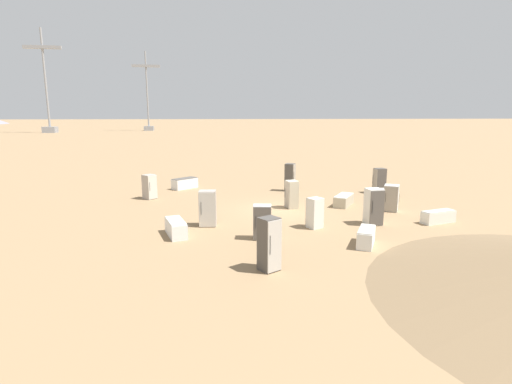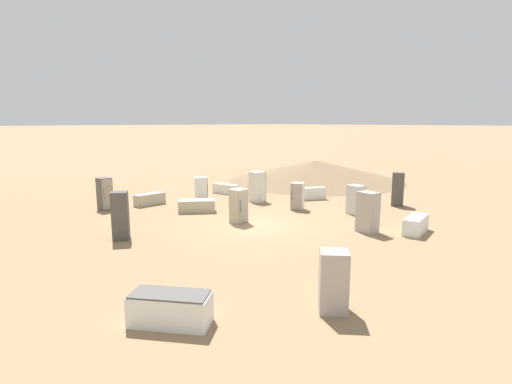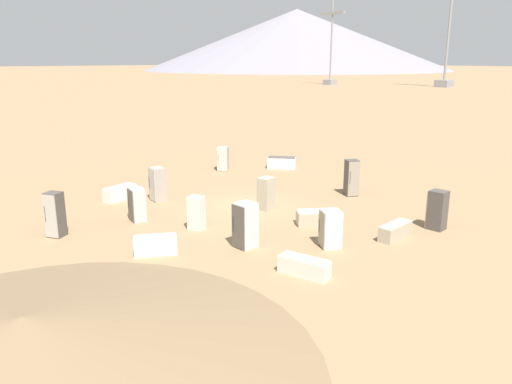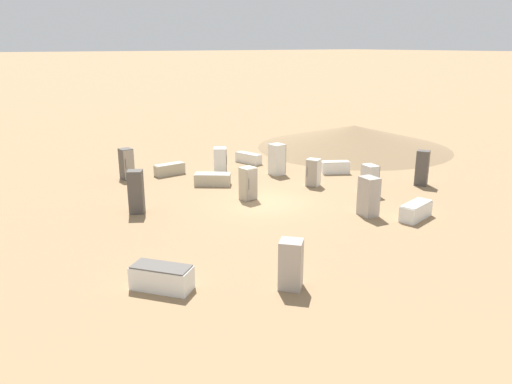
% 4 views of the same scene
% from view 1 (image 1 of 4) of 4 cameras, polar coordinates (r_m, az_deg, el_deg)
% --- Properties ---
extents(ground_plane, '(1000.00, 1000.00, 0.00)m').
position_cam_1_polar(ground_plane, '(22.53, 3.35, -2.54)').
color(ground_plane, '#937551').
extents(power_pylon_0, '(9.03, 3.10, 25.81)m').
position_cam_1_polar(power_pylon_0, '(141.73, -15.19, 11.70)').
color(power_pylon_0, gray).
rests_on(power_pylon_0, ground_plane).
extents(power_pylon_1, '(10.45, 3.58, 29.86)m').
position_cam_1_polar(power_pylon_1, '(135.71, -27.65, 11.44)').
color(power_pylon_1, gray).
rests_on(power_pylon_1, ground_plane).
extents(discarded_fridge_0, '(0.66, 1.76, 0.64)m').
position_cam_1_polar(discarded_fridge_0, '(26.24, 18.32, -0.44)').
color(discarded_fridge_0, '#B2A88E').
rests_on(discarded_fridge_0, ground_plane).
extents(discarded_fridge_1, '(0.95, 0.96, 1.55)m').
position_cam_1_polar(discarded_fridge_1, '(26.17, -14.96, 0.73)').
color(discarded_fridge_1, '#A89E93').
rests_on(discarded_fridge_1, ground_plane).
extents(discarded_fridge_2, '(1.71, 1.95, 0.63)m').
position_cam_1_polar(discarded_fridge_2, '(24.05, 12.42, -1.15)').
color(discarded_fridge_2, '#B2A88E').
rests_on(discarded_fridge_2, ground_plane).
extents(discarded_fridge_3, '(0.82, 0.81, 1.44)m').
position_cam_1_polar(discarded_fridge_3, '(18.99, 8.39, -2.97)').
color(discarded_fridge_3, silver).
rests_on(discarded_fridge_3, ground_plane).
extents(discarded_fridge_4, '(0.75, 0.79, 1.76)m').
position_cam_1_polar(discarded_fridge_4, '(20.16, 16.46, -2.02)').
color(discarded_fridge_4, silver).
rests_on(discarded_fridge_4, ground_plane).
extents(discarded_fridge_5, '(0.86, 0.86, 1.92)m').
position_cam_1_polar(discarded_fridge_5, '(28.00, 4.89, 2.10)').
color(discarded_fridge_5, '#4C4742').
rests_on(discarded_fridge_5, ground_plane).
extents(discarded_fridge_6, '(0.86, 0.74, 1.72)m').
position_cam_1_polar(discarded_fridge_6, '(19.21, -6.92, -2.34)').
color(discarded_fridge_6, '#A89E93').
rests_on(discarded_fridge_6, ground_plane).
extents(discarded_fridge_7, '(1.01, 1.01, 1.46)m').
position_cam_1_polar(discarded_fridge_7, '(23.31, 18.74, -0.82)').
color(discarded_fridge_7, white).
rests_on(discarded_fridge_7, ground_plane).
extents(discarded_fridge_8, '(0.71, 0.76, 1.59)m').
position_cam_1_polar(discarded_fridge_8, '(22.85, 5.11, -0.34)').
color(discarded_fridge_8, '#B2A88E').
rests_on(discarded_fridge_8, ground_plane).
extents(discarded_fridge_9, '(0.77, 0.66, 1.70)m').
position_cam_1_polar(discarded_fridge_9, '(28.41, 17.20, 1.54)').
color(discarded_fridge_9, '#4C4742').
rests_on(discarded_fridge_9, ground_plane).
extents(discarded_fridge_10, '(0.83, 0.82, 1.86)m').
position_cam_1_polar(discarded_fridge_10, '(13.68, 1.90, -7.47)').
color(discarded_fridge_10, '#4C4742').
rests_on(discarded_fridge_10, ground_plane).
extents(discarded_fridge_11, '(1.93, 1.76, 0.76)m').
position_cam_1_polar(discarded_fridge_11, '(29.35, -10.14, 1.23)').
color(discarded_fridge_11, white).
rests_on(discarded_fridge_11, ground_plane).
extents(discarded_fridge_12, '(0.86, 0.74, 1.49)m').
position_cam_1_polar(discarded_fridge_12, '(17.11, 0.90, -4.32)').
color(discarded_fridge_12, silver).
rests_on(discarded_fridge_12, ground_plane).
extents(discarded_fridge_13, '(1.08, 1.89, 0.71)m').
position_cam_1_polar(discarded_fridge_13, '(18.02, -11.37, -5.04)').
color(discarded_fridge_13, white).
rests_on(discarded_fridge_13, ground_plane).
extents(discarded_fridge_14, '(1.87, 0.99, 0.62)m').
position_cam_1_polar(discarded_fridge_14, '(21.71, 24.58, -3.22)').
color(discarded_fridge_14, silver).
rests_on(discarded_fridge_14, ground_plane).
extents(discarded_fridge_15, '(1.30, 1.66, 0.71)m').
position_cam_1_polar(discarded_fridge_15, '(17.00, 15.46, -6.21)').
color(discarded_fridge_15, white).
rests_on(discarded_fridge_15, ground_plane).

